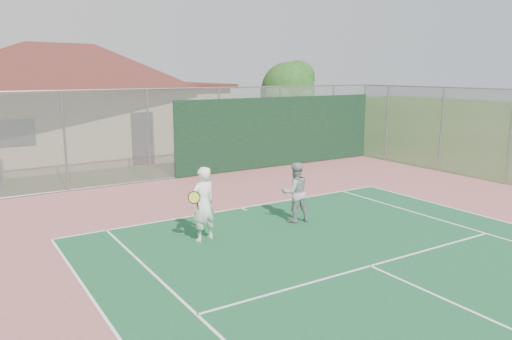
% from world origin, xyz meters
% --- Properties ---
extents(back_fence, '(20.08, 0.11, 3.53)m').
position_xyz_m(back_fence, '(2.11, 16.98, 1.67)').
color(back_fence, gray).
rests_on(back_fence, ground).
extents(side_fence_right, '(0.08, 9.00, 3.50)m').
position_xyz_m(side_fence_right, '(10.00, 12.50, 1.75)').
color(side_fence_right, gray).
rests_on(side_fence_right, ground).
extents(clubhouse, '(14.99, 10.08, 6.43)m').
position_xyz_m(clubhouse, '(-2.27, 25.01, 3.26)').
color(clubhouse, tan).
rests_on(clubhouse, ground).
extents(tree, '(3.39, 3.21, 4.73)m').
position_xyz_m(tree, '(8.41, 21.05, 3.11)').
color(tree, '#342313').
rests_on(tree, ground).
extents(player_white_front, '(0.93, 0.75, 1.85)m').
position_xyz_m(player_white_front, '(-2.29, 9.82, 0.93)').
color(player_white_front, white).
rests_on(player_white_front, ground).
extents(player_grey_back, '(0.92, 0.78, 1.67)m').
position_xyz_m(player_grey_back, '(0.57, 9.90, 0.83)').
color(player_grey_back, '#989A9C').
rests_on(player_grey_back, ground).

